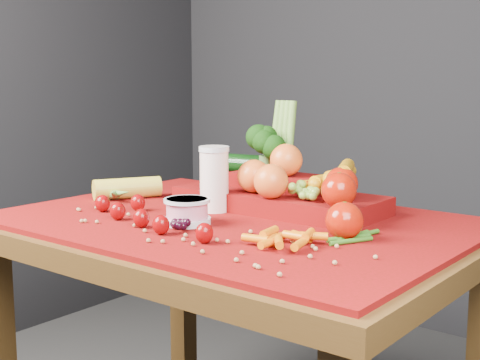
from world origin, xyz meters
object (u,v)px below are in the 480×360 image
Objects in this scene: milk_glass at (214,177)px; produce_mound at (287,186)px; table at (235,263)px; yogurt_bowl at (187,210)px.

milk_glass is 0.27× the size of produce_mound.
produce_mound is at bearing 74.79° from table.
milk_glass reaches higher than yogurt_bowl.
yogurt_bowl reaches higher than table.
produce_mound is (0.09, 0.26, 0.03)m from yogurt_bowl.
milk_glass is 0.16m from yogurt_bowl.
yogurt_bowl is 0.28m from produce_mound.
produce_mound reaches higher than yogurt_bowl.
milk_glass is at bearing 107.47° from yogurt_bowl.
table is 0.18m from yogurt_bowl.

